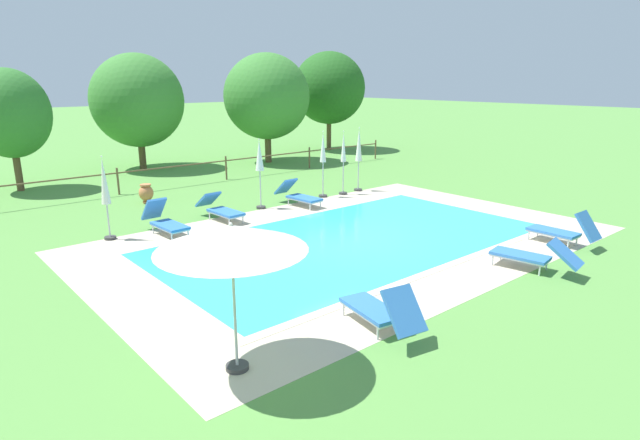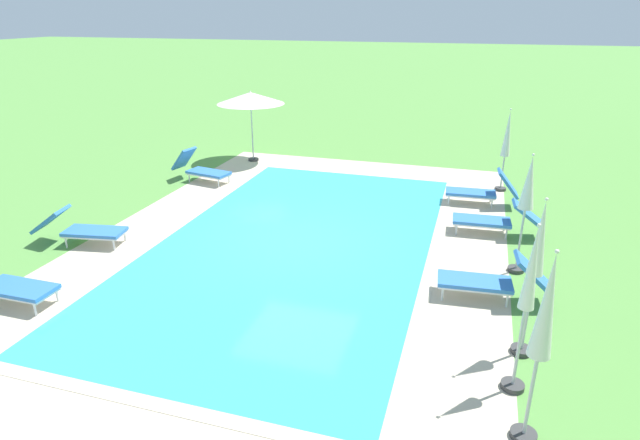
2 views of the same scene
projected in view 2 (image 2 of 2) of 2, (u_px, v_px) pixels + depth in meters
name	position (u px, v px, depth m)	size (l,w,h in m)	color
ground_plane	(297.00, 241.00, 11.91)	(160.00, 160.00, 0.00)	#599342
pool_deck_paving	(297.00, 241.00, 11.91)	(14.15, 9.10, 0.01)	beige
swimming_pool_water	(297.00, 241.00, 11.91)	(10.88, 5.83, 0.01)	#38C6D1
pool_coping_rim	(297.00, 241.00, 11.91)	(11.36, 6.31, 0.01)	beige
sun_lounger_north_near_steps	(495.00, 219.00, 12.17)	(0.71, 2.03, 0.84)	#3370BC
sun_lounger_north_mid	(82.00, 228.00, 11.65)	(0.93, 2.08, 0.83)	#3370BC
sun_lounger_north_far	(481.00, 190.00, 14.04)	(0.70, 1.88, 0.99)	#3370BC
sun_lounger_north_end	(201.00, 169.00, 15.96)	(0.94, 1.94, 0.98)	#3370BC
sun_lounger_south_near_corner	(6.00, 282.00, 9.31)	(0.60, 1.83, 1.01)	#3370BC
sun_lounger_south_mid	(491.00, 280.00, 9.41)	(0.76, 1.99, 0.90)	#3370BC
patio_umbrella_open_foreground	(251.00, 98.00, 17.53)	(2.25, 2.25, 2.38)	#383838
patio_umbrella_closed_row_west	(528.00, 289.00, 6.71)	(0.32, 0.32, 2.46)	#383838
patio_umbrella_closed_row_mid_west	(537.00, 255.00, 7.43)	(0.32, 0.32, 2.51)	#383838
patio_umbrella_closed_row_centre	(544.00, 320.00, 5.83)	(0.32, 0.32, 2.53)	#383838
patio_umbrella_closed_row_mid_east	(507.00, 139.00, 14.74)	(0.32, 0.32, 2.36)	#383838
patio_umbrella_closed_row_east	(528.00, 192.00, 9.93)	(0.32, 0.32, 2.42)	#383838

